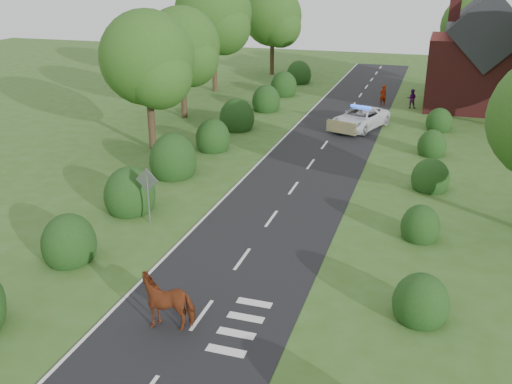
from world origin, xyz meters
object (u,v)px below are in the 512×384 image
(road_sign, at_px, (147,188))
(cow, at_px, (169,303))
(pedestrian_red, at_px, (383,95))
(police_van, at_px, (360,118))
(pedestrian_purple, at_px, (412,99))

(road_sign, height_order, cow, road_sign)
(pedestrian_red, bearing_deg, cow, 47.10)
(cow, bearing_deg, police_van, 160.07)
(cow, xyz_separation_m, police_van, (2.33, 25.36, 0.01))
(road_sign, xyz_separation_m, police_van, (6.52, 18.71, -0.92))
(police_van, height_order, pedestrian_red, pedestrian_red)
(police_van, xyz_separation_m, pedestrian_purple, (3.03, 7.64, 0.03))
(police_van, bearing_deg, pedestrian_purple, 87.60)
(cow, distance_m, pedestrian_purple, 33.44)
(road_sign, relative_size, pedestrian_red, 1.52)
(cow, bearing_deg, pedestrian_red, 160.05)
(cow, xyz_separation_m, pedestrian_purple, (5.36, 33.01, 0.04))
(cow, bearing_deg, pedestrian_purple, 156.09)
(pedestrian_red, xyz_separation_m, pedestrian_purple, (2.29, -0.28, -0.07))
(cow, height_order, police_van, police_van)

